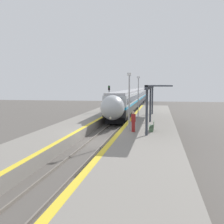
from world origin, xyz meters
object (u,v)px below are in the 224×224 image
object	(u,v)px
train	(135,97)
lamppost_near	(129,97)
person_waiting	(133,121)
platform_bench	(152,126)
lamppost_mid	(138,94)
railway_signal	(109,98)

from	to	relation	value
train	lamppost_near	world-z (taller)	lamppost_near
train	person_waiting	world-z (taller)	train
platform_bench	lamppost_mid	world-z (taller)	lamppost_mid
platform_bench	person_waiting	bearing A→B (deg)	-158.03
person_waiting	lamppost_mid	bearing A→B (deg)	92.29
person_waiting	platform_bench	bearing A→B (deg)	21.97
person_waiting	lamppost_near	xyz separation A→B (m)	(-0.44, 0.66, 1.98)
platform_bench	railway_signal	size ratio (longest dim) A/B	0.31
train	person_waiting	xyz separation A→B (m)	(2.99, -34.74, -0.45)
person_waiting	railway_signal	xyz separation A→B (m)	(-5.45, 18.43, 1.08)
train	platform_bench	world-z (taller)	train
platform_bench	person_waiting	world-z (taller)	person_waiting
platform_bench	lamppost_near	bearing A→B (deg)	179.44
lamppost_mid	railway_signal	bearing A→B (deg)	124.00
person_waiting	lamppost_mid	distance (m)	11.19
person_waiting	lamppost_near	bearing A→B (deg)	123.69
lamppost_near	lamppost_mid	bearing A→B (deg)	90.00
platform_bench	lamppost_near	size ratio (longest dim) A/B	0.29
train	person_waiting	bearing A→B (deg)	-85.09
railway_signal	lamppost_mid	world-z (taller)	lamppost_mid
platform_bench	person_waiting	distance (m)	1.77
person_waiting	lamppost_mid	xyz separation A→B (m)	(-0.44, 11.01, 1.98)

